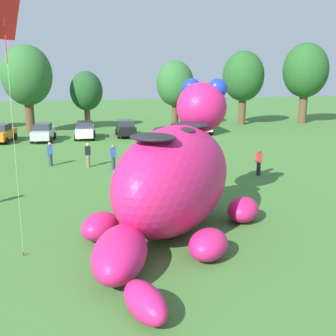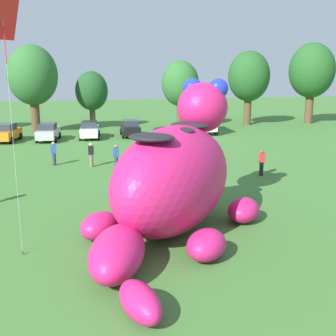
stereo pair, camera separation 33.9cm
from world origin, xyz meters
TOP-DOWN VIEW (x-y plane):
  - ground_plane at (0.00, 0.00)m, footprint 160.00×160.00m
  - giant_inflatable_creature at (0.16, -0.12)m, footprint 8.69×11.82m
  - car_orange at (-9.85, 25.56)m, footprint 2.54×4.36m
  - car_silver at (-6.05, 25.19)m, footprint 2.34×4.29m
  - car_white at (-2.10, 25.71)m, footprint 2.24×4.24m
  - car_black at (2.03, 26.11)m, footprint 2.07×4.17m
  - box_truck at (9.84, 27.16)m, footprint 2.63×6.50m
  - tree_mid_left at (-7.52, 30.72)m, footprint 5.19×5.19m
  - tree_centre_left at (-1.37, 32.96)m, footprint 3.67×3.67m
  - tree_centre at (8.75, 31.88)m, footprint 4.34×4.34m
  - tree_centre_right at (17.42, 32.22)m, footprint 5.01×5.01m
  - tree_mid_right at (25.60, 31.87)m, footprint 5.59×5.59m
  - spectator_mid_field at (-0.98, 11.77)m, footprint 0.38×0.26m
  - spectator_by_cars at (7.94, 7.85)m, footprint 0.38×0.26m
  - spectator_wandering at (-5.18, 13.95)m, footprint 0.38×0.26m
  - spectator_far_side at (-2.62, 12.88)m, footprint 0.38×0.26m
  - tethered_flying_kite at (-5.92, -1.34)m, footprint 1.13×1.13m

SIDE VIEW (x-z plane):
  - ground_plane at x=0.00m, z-range 0.00..0.00m
  - spectator_mid_field at x=-0.98m, z-range 0.00..1.71m
  - spectator_by_cars at x=7.94m, z-range 0.00..1.71m
  - spectator_wandering at x=-5.18m, z-range 0.00..1.71m
  - spectator_far_side at x=-2.62m, z-range 0.00..1.71m
  - car_orange at x=-9.85m, z-range 0.00..1.72m
  - car_silver at x=-6.05m, z-range 0.00..1.72m
  - car_white at x=-2.10m, z-range 0.00..1.72m
  - car_black at x=2.03m, z-range 0.00..1.72m
  - box_truck at x=9.84m, z-range 0.13..3.08m
  - giant_inflatable_creature at x=0.16m, z-range -0.85..5.45m
  - tree_centre_left at x=-1.37m, z-range 1.00..7.51m
  - tree_centre at x=8.75m, z-range 1.19..8.89m
  - tree_centre_right at x=17.42m, z-range 1.37..10.26m
  - tree_mid_left at x=-7.52m, z-range 1.42..10.64m
  - tree_mid_right at x=25.60m, z-range 1.53..11.45m
  - tethered_flying_kite at x=-5.92m, z-range 3.69..12.82m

